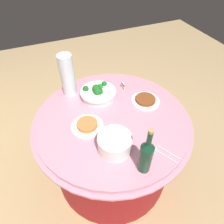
# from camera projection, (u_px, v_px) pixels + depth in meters

# --- Properties ---
(ground_plane) EXTENTS (6.00, 6.00, 0.00)m
(ground_plane) POSITION_uv_depth(u_px,v_px,m) (112.00, 169.00, 1.96)
(ground_plane) COLOR tan
(buffet_table) EXTENTS (1.16, 1.16, 0.74)m
(buffet_table) POSITION_uv_depth(u_px,v_px,m) (112.00, 146.00, 1.70)
(buffet_table) COLOR maroon
(buffet_table) RESTS_ON ground_plane
(broccoli_bowl) EXTENTS (0.28, 0.28, 0.12)m
(broccoli_bowl) POSITION_uv_depth(u_px,v_px,m) (98.00, 93.00, 1.57)
(broccoli_bowl) COLOR white
(broccoli_bowl) RESTS_ON buffet_table
(plate_stack) EXTENTS (0.21, 0.21, 0.11)m
(plate_stack) POSITION_uv_depth(u_px,v_px,m) (115.00, 143.00, 1.21)
(plate_stack) COLOR white
(plate_stack) RESTS_ON buffet_table
(wine_bottle) EXTENTS (0.07, 0.07, 0.34)m
(wine_bottle) POSITION_uv_depth(u_px,v_px,m) (146.00, 155.00, 1.06)
(wine_bottle) COLOR #123825
(wine_bottle) RESTS_ON buffet_table
(decorative_fruit_vase) EXTENTS (0.11, 0.11, 0.34)m
(decorative_fruit_vase) POSITION_uv_depth(u_px,v_px,m) (68.00, 77.00, 1.52)
(decorative_fruit_vase) COLOR silver
(decorative_fruit_vase) RESTS_ON buffet_table
(serving_tongs) EXTENTS (0.16, 0.11, 0.01)m
(serving_tongs) POSITION_uv_depth(u_px,v_px,m) (166.00, 154.00, 1.22)
(serving_tongs) COLOR silver
(serving_tongs) RESTS_ON buffet_table
(food_plate_stir_fry) EXTENTS (0.22, 0.22, 0.03)m
(food_plate_stir_fry) POSITION_uv_depth(u_px,v_px,m) (145.00, 100.00, 1.55)
(food_plate_stir_fry) COLOR white
(food_plate_stir_fry) RESTS_ON buffet_table
(food_plate_peanuts) EXTENTS (0.22, 0.22, 0.04)m
(food_plate_peanuts) POSITION_uv_depth(u_px,v_px,m) (87.00, 125.00, 1.37)
(food_plate_peanuts) COLOR white
(food_plate_peanuts) RESTS_ON buffet_table
(label_placard_front) EXTENTS (0.05, 0.01, 0.05)m
(label_placard_front) POSITION_uv_depth(u_px,v_px,m) (123.00, 86.00, 1.65)
(label_placard_front) COLOR white
(label_placard_front) RESTS_ON buffet_table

